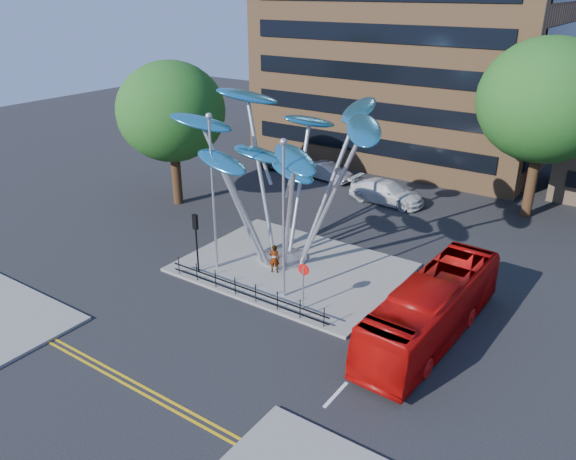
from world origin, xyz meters
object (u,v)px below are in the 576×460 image
Objects in this scene: tree_left at (171,112)px; parked_car_mid at (327,172)px; no_entry_sign_island at (303,279)px; pedestrian at (274,259)px; leaf_sculpture at (284,146)px; street_lamp_right at (284,206)px; parked_car_right at (387,192)px; red_bus at (432,309)px; tree_right at (546,101)px; traffic_light_island at (196,231)px; parked_car_left at (282,163)px; street_lamp_left at (212,180)px.

parked_car_mid is at bearing 60.09° from tree_left.
parked_car_mid is at bearing 117.64° from no_entry_sign_island.
leaf_sculpture is at bearing -97.12° from pedestrian.
pedestrian is (-3.43, 2.32, -0.83)m from no_entry_sign_island.
street_lamp_right is 4.99× the size of pedestrian.
tree_left reaches higher than parked_car_right.
street_lamp_right is at bearing -55.09° from leaf_sculpture.
pedestrian is 14.01m from parked_car_right.
street_lamp_right is 8.38m from red_bus.
no_entry_sign_island is (-6.00, -19.48, -6.22)m from tree_right.
leaf_sculpture is 3.71× the size of traffic_light_island.
parked_car_right is (-9.25, -3.15, -7.21)m from tree_right.
street_lamp_right is at bearing -170.47° from red_bus.
street_lamp_right is 2.11× the size of parked_car_left.
street_lamp_left is 13.10m from red_bus.
tree_right is 17.33m from parked_car_mid.
street_lamp_left is 1.55× the size of parked_car_right.
tree_right is 21.31m from no_entry_sign_island.
traffic_light_island is (9.00, -7.50, -4.18)m from tree_left.
tree_left is 12.38m from leaf_sculpture.
traffic_light_island is at bearing -125.04° from leaf_sculpture.
leaf_sculpture reaches higher than street_lamp_right.
red_bus is 26.63m from parked_car_left.
tree_left is 14.78m from pedestrian.
traffic_light_island is 0.87× the size of parked_car_left.
traffic_light_island reaches higher than red_bus.
street_lamp_left is 16.33m from parked_car_right.
street_lamp_right is at bearing -172.03° from parked_car_right.
red_bus is at bearing -146.54° from parked_car_right.
tree_right is 4.94× the size of no_entry_sign_island.
leaf_sculpture is 2.24× the size of parked_car_right.
tree_right is 1.14× the size of red_bus.
parked_car_right is at bearing 34.76° from tree_left.
parked_car_mid is at bearing 135.19° from red_bus.
leaf_sculpture is at bearing -123.31° from tree_right.
parked_car_left is (-20.35, -0.95, -7.37)m from tree_right.
red_bus is (13.01, 1.41, -1.13)m from traffic_light_island.
tree_right is 1.17× the size of tree_left.
tree_right is at bearing 56.31° from traffic_light_island.
parked_car_right is (6.42, -2.15, 0.10)m from parked_car_mid.
street_lamp_left reaches higher than pedestrian.
tree_left is 12.44m from traffic_light_island.
no_entry_sign_island is (4.07, -4.16, -5.06)m from leaf_sculpture.
leaf_sculpture is 1.45× the size of street_lamp_left.
street_lamp_left reaches higher than red_bus.
parked_car_mid is at bearing 73.16° from parked_car_right.
tree_left reaches higher than pedestrian.
pedestrian is at bearing 145.97° from no_entry_sign_island.
parked_car_left is (-7.35, 18.55, -1.94)m from traffic_light_island.
pedestrian reaches higher than parked_car_right.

